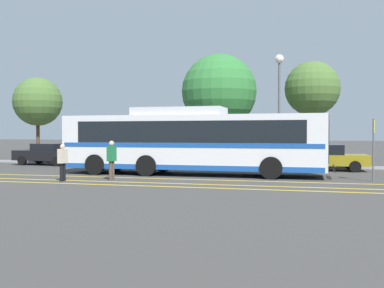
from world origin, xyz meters
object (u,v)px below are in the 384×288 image
object	(u,v)px
street_lamp	(279,83)
tree_1	(312,89)
tree_0	(38,102)
pedestrian_0	(112,158)
parked_car_3	(328,157)
parked_car_1	(123,154)
pedestrian_1	(63,160)
parked_car_2	(231,156)
bus_stop_sign	(373,142)
transit_bus	(192,141)
parked_car_0	(48,154)
tree_2	(219,92)

from	to	relation	value
street_lamp	tree_1	size ratio (longest dim) A/B	0.98
tree_0	pedestrian_0	bearing A→B (deg)	-47.41
parked_car_3	street_lamp	xyz separation A→B (m)	(-2.76, 2.21, 4.38)
parked_car_1	pedestrian_1	xyz separation A→B (m)	(0.79, -8.28, 0.12)
parked_car_2	bus_stop_sign	bearing A→B (deg)	49.28
parked_car_2	street_lamp	world-z (taller)	street_lamp
pedestrian_1	tree_0	xyz separation A→B (m)	(-11.14, 15.02, 3.70)
parked_car_1	parked_car_3	world-z (taller)	parked_car_1
street_lamp	tree_1	bearing A→B (deg)	63.24
parked_car_3	street_lamp	distance (m)	5.62
transit_bus	tree_0	bearing A→B (deg)	-124.24
pedestrian_1	bus_stop_sign	distance (m)	13.07
transit_bus	pedestrian_1	distance (m)	6.28
parked_car_0	tree_2	size ratio (longest dim) A/B	0.58
pedestrian_0	pedestrian_1	distance (m)	2.05
transit_bus	pedestrian_0	world-z (taller)	transit_bus
bus_stop_sign	parked_car_2	bearing A→B (deg)	-128.68
parked_car_1	transit_bus	bearing A→B (deg)	-124.98
tree_2	transit_bus	bearing A→B (deg)	-87.37
parked_car_2	parked_car_0	bearing A→B (deg)	-91.83
pedestrian_0	parked_car_0	bearing A→B (deg)	58.84
bus_stop_sign	parked_car_3	bearing A→B (deg)	-163.70
transit_bus	parked_car_1	world-z (taller)	transit_bus
street_lamp	pedestrian_1	bearing A→B (deg)	-127.73
pedestrian_1	parked_car_1	bearing A→B (deg)	-166.33
tree_0	tree_2	distance (m)	15.34
parked_car_2	pedestrian_1	xyz separation A→B (m)	(-5.77, -8.59, 0.14)
bus_stop_sign	tree_1	world-z (taller)	tree_1
bus_stop_sign	street_lamp	bearing A→B (deg)	-150.51
transit_bus	parked_car_1	bearing A→B (deg)	-126.75
parked_car_2	tree_0	world-z (taller)	tree_0
parked_car_0	tree_0	distance (m)	9.02
transit_bus	bus_stop_sign	xyz separation A→B (m)	(8.16, -1.27, -0.01)
tree_1	bus_stop_sign	bearing A→B (deg)	-78.42
tree_2	pedestrian_1	bearing A→B (deg)	-107.12
tree_0	pedestrian_1	bearing A→B (deg)	-53.44
tree_0	tree_1	distance (m)	21.45
parked_car_2	tree_2	bearing A→B (deg)	-162.77
pedestrian_0	street_lamp	world-z (taller)	street_lamp
tree_0	tree_1	bearing A→B (deg)	-0.90
pedestrian_0	tree_2	distance (m)	13.25
parked_car_0	parked_car_2	bearing A→B (deg)	-85.60
transit_bus	tree_2	xyz separation A→B (m)	(-0.42, 9.09, 3.22)
parked_car_2	tree_0	distance (m)	18.49
street_lamp	tree_0	world-z (taller)	street_lamp
tree_0	tree_1	size ratio (longest dim) A/B	0.94
parked_car_2	pedestrian_0	size ratio (longest dim) A/B	2.73
parked_car_1	pedestrian_0	bearing A→B (deg)	-158.45
pedestrian_1	street_lamp	size ratio (longest dim) A/B	0.23
pedestrian_1	bus_stop_sign	xyz separation A→B (m)	(12.70, 3.00, 0.77)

